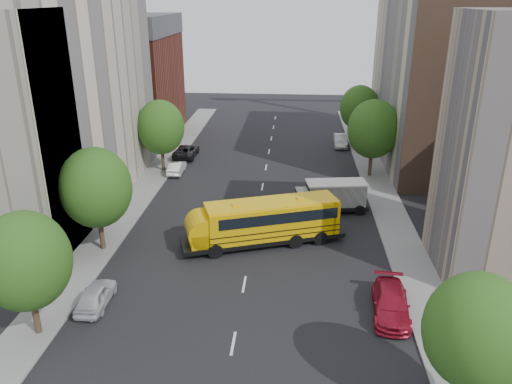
# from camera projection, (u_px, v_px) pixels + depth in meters

# --- Properties ---
(ground) EXTENTS (120.00, 120.00, 0.00)m
(ground) POSITION_uv_depth(u_px,v_px,m) (254.00, 231.00, 40.24)
(ground) COLOR black
(ground) RESTS_ON ground
(sidewalk_left) EXTENTS (3.00, 80.00, 0.12)m
(sidewalk_left) POSITION_uv_depth(u_px,v_px,m) (134.00, 202.00, 45.69)
(sidewalk_left) COLOR slate
(sidewalk_left) RESTS_ON ground
(sidewalk_right) EXTENTS (3.00, 80.00, 0.12)m
(sidewalk_right) POSITION_uv_depth(u_px,v_px,m) (388.00, 210.00, 44.01)
(sidewalk_right) COLOR slate
(sidewalk_right) RESTS_ON ground
(lane_markings) EXTENTS (0.15, 64.00, 0.01)m
(lane_markings) POSITION_uv_depth(u_px,v_px,m) (262.00, 187.00, 49.50)
(lane_markings) COLOR silver
(lane_markings) RESTS_ON ground
(building_left_cream) EXTENTS (10.00, 26.00, 20.00)m
(building_left_cream) POSITION_uv_depth(u_px,v_px,m) (54.00, 90.00, 43.43)
(building_left_cream) COLOR beige
(building_left_cream) RESTS_ON ground
(building_left_redbrick) EXTENTS (10.00, 15.00, 13.00)m
(building_left_redbrick) POSITION_uv_depth(u_px,v_px,m) (134.00, 87.00, 65.11)
(building_left_redbrick) COLOR maroon
(building_left_redbrick) RESTS_ON ground
(building_right_far) EXTENTS (10.00, 22.00, 18.00)m
(building_right_far) POSITION_uv_depth(u_px,v_px,m) (434.00, 81.00, 54.15)
(building_right_far) COLOR beige
(building_right_far) RESTS_ON ground
(building_right_sidewall) EXTENTS (10.10, 0.30, 18.00)m
(building_right_sidewall) POSITION_uv_depth(u_px,v_px,m) (466.00, 101.00, 43.95)
(building_right_sidewall) COLOR brown
(building_right_sidewall) RESTS_ON ground
(street_tree_0) EXTENTS (4.80, 4.80, 7.41)m
(street_tree_0) POSITION_uv_depth(u_px,v_px,m) (25.00, 261.00, 26.36)
(street_tree_0) COLOR #38281C
(street_tree_0) RESTS_ON ground
(street_tree_1) EXTENTS (5.12, 5.12, 7.90)m
(street_tree_1) POSITION_uv_depth(u_px,v_px,m) (96.00, 188.00, 35.51)
(street_tree_1) COLOR #38281C
(street_tree_1) RESTS_ON ground
(street_tree_2) EXTENTS (4.99, 4.99, 7.71)m
(street_tree_2) POSITION_uv_depth(u_px,v_px,m) (161.00, 127.00, 52.24)
(street_tree_2) COLOR #38281C
(street_tree_2) RESTS_ON ground
(street_tree_3) EXTENTS (4.61, 4.61, 7.11)m
(street_tree_3) POSITION_uv_depth(u_px,v_px,m) (478.00, 332.00, 21.11)
(street_tree_3) COLOR #38281C
(street_tree_3) RESTS_ON ground
(street_tree_4) EXTENTS (5.25, 5.25, 8.10)m
(street_tree_4) POSITION_uv_depth(u_px,v_px,m) (373.00, 129.00, 50.54)
(street_tree_4) COLOR #38281C
(street_tree_4) RESTS_ON ground
(street_tree_5) EXTENTS (4.86, 4.86, 7.51)m
(street_tree_5) POSITION_uv_depth(u_px,v_px,m) (360.00, 108.00, 61.80)
(street_tree_5) COLOR #38281C
(street_tree_5) RESTS_ON ground
(school_bus) EXTENTS (12.60, 6.74, 3.50)m
(school_bus) POSITION_uv_depth(u_px,v_px,m) (261.00, 221.00, 37.45)
(school_bus) COLOR black
(school_bus) RESTS_ON ground
(safari_truck) EXTENTS (6.67, 3.22, 2.74)m
(safari_truck) POSITION_uv_depth(u_px,v_px,m) (331.00, 196.00, 43.40)
(safari_truck) COLOR black
(safari_truck) RESTS_ON ground
(parked_car_0) EXTENTS (1.71, 4.04, 1.36)m
(parked_car_0) POSITION_uv_depth(u_px,v_px,m) (96.00, 296.00, 30.39)
(parked_car_0) COLOR silver
(parked_car_0) RESTS_ON ground
(parked_car_1) EXTENTS (1.43, 3.95, 1.29)m
(parked_car_1) POSITION_uv_depth(u_px,v_px,m) (177.00, 167.00, 53.04)
(parked_car_1) COLOR silver
(parked_car_1) RESTS_ON ground
(parked_car_2) EXTENTS (2.43, 5.21, 1.44)m
(parked_car_2) POSITION_uv_depth(u_px,v_px,m) (186.00, 151.00, 58.40)
(parked_car_2) COLOR black
(parked_car_2) RESTS_ON ground
(parked_car_3) EXTENTS (2.55, 5.30, 1.49)m
(parked_car_3) POSITION_uv_depth(u_px,v_px,m) (391.00, 303.00, 29.51)
(parked_car_3) COLOR maroon
(parked_car_3) RESTS_ON ground
(parked_car_5) EXTENTS (1.65, 4.50, 1.47)m
(parked_car_5) POSITION_uv_depth(u_px,v_px,m) (340.00, 141.00, 62.50)
(parked_car_5) COLOR #A8A9A3
(parked_car_5) RESTS_ON ground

